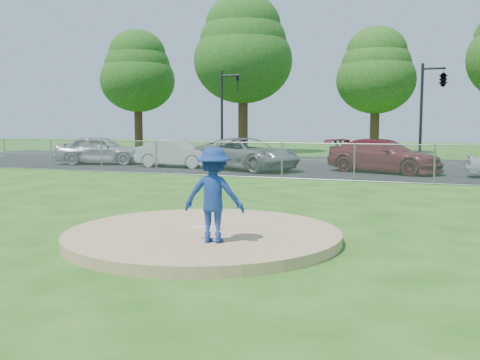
# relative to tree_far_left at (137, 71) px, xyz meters

# --- Properties ---
(ground) EXTENTS (120.00, 120.00, 0.00)m
(ground) POSITION_rel_tree_far_left_xyz_m (22.00, -23.00, -7.06)
(ground) COLOR #1F5312
(ground) RESTS_ON ground
(pitchers_mound) EXTENTS (5.40, 5.40, 0.20)m
(pitchers_mound) POSITION_rel_tree_far_left_xyz_m (22.00, -33.00, -6.96)
(pitchers_mound) COLOR tan
(pitchers_mound) RESTS_ON ground
(pitching_rubber) EXTENTS (0.60, 0.15, 0.04)m
(pitching_rubber) POSITION_rel_tree_far_left_xyz_m (22.00, -32.80, -6.84)
(pitching_rubber) COLOR white
(pitching_rubber) RESTS_ON pitchers_mound
(chain_link_fence) EXTENTS (40.00, 0.06, 1.50)m
(chain_link_fence) POSITION_rel_tree_far_left_xyz_m (22.00, -21.00, -6.31)
(chain_link_fence) COLOR gray
(chain_link_fence) RESTS_ON ground
(parking_lot) EXTENTS (50.00, 8.00, 0.01)m
(parking_lot) POSITION_rel_tree_far_left_xyz_m (22.00, -16.50, -7.05)
(parking_lot) COLOR black
(parking_lot) RESTS_ON ground
(street) EXTENTS (60.00, 7.00, 0.01)m
(street) POSITION_rel_tree_far_left_xyz_m (22.00, -9.00, -7.06)
(street) COLOR black
(street) RESTS_ON ground
(tree_far_left) EXTENTS (6.72, 6.72, 10.74)m
(tree_far_left) POSITION_rel_tree_far_left_xyz_m (0.00, 0.00, 0.00)
(tree_far_left) COLOR #3A2315
(tree_far_left) RESTS_ON ground
(tree_left) EXTENTS (7.84, 7.84, 12.53)m
(tree_left) POSITION_rel_tree_far_left_xyz_m (11.00, -2.00, 1.18)
(tree_left) COLOR #3C2516
(tree_left) RESTS_ON ground
(tree_center) EXTENTS (6.16, 6.16, 9.84)m
(tree_center) POSITION_rel_tree_far_left_xyz_m (21.00, 1.00, -0.59)
(tree_center) COLOR #3D2916
(tree_center) RESTS_ON ground
(traffic_signal_left) EXTENTS (1.28, 0.20, 5.60)m
(traffic_signal_left) POSITION_rel_tree_far_left_xyz_m (13.24, -11.00, -3.70)
(traffic_signal_left) COLOR black
(traffic_signal_left) RESTS_ON ground
(traffic_signal_center) EXTENTS (1.42, 2.48, 5.60)m
(traffic_signal_center) POSITION_rel_tree_far_left_xyz_m (25.97, -11.00, -2.45)
(traffic_signal_center) COLOR black
(traffic_signal_center) RESTS_ON ground
(pitcher) EXTENTS (1.17, 0.78, 1.68)m
(pitcher) POSITION_rel_tree_far_left_xyz_m (22.62, -33.87, -6.02)
(pitcher) COLOR navy
(pitcher) RESTS_ON pitchers_mound
(traffic_cone) EXTENTS (0.35, 0.35, 0.68)m
(traffic_cone) POSITION_rel_tree_far_left_xyz_m (17.00, -17.55, -6.71)
(traffic_cone) COLOR #F5480C
(traffic_cone) RESTS_ON parking_lot
(parked_car_silver) EXTENTS (5.21, 3.47, 1.65)m
(parked_car_silver) POSITION_rel_tree_far_left_xyz_m (8.05, -17.04, -6.23)
(parked_car_silver) COLOR #A8A9AD
(parked_car_silver) RESTS_ON parking_lot
(parked_car_white) EXTENTS (4.44, 1.63, 1.45)m
(parked_car_white) POSITION_rel_tree_far_left_xyz_m (13.15, -17.36, -6.32)
(parked_car_white) COLOR silver
(parked_car_white) RESTS_ON parking_lot
(parked_car_gray) EXTENTS (6.30, 4.64, 1.59)m
(parked_car_gray) POSITION_rel_tree_far_left_xyz_m (17.14, -17.64, -6.25)
(parked_car_gray) COLOR slate
(parked_car_gray) RESTS_ON parking_lot
(parked_car_darkred) EXTENTS (5.85, 3.92, 1.57)m
(parked_car_darkred) POSITION_rel_tree_far_left_xyz_m (23.67, -16.64, -6.26)
(parked_car_darkred) COLOR maroon
(parked_car_darkred) RESTS_ON parking_lot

